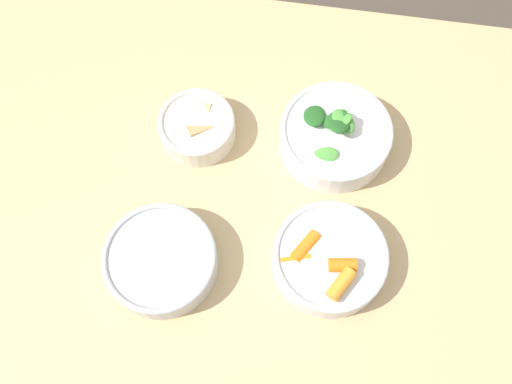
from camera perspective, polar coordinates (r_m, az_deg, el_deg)
ground_plane at (r=1.68m, az=-2.82°, el=-10.81°), size 10.00×10.00×0.00m
dining_table at (r=1.06m, az=-4.39°, el=-3.89°), size 1.23×0.91×0.74m
bowl_carrots at (r=0.91m, az=7.35°, el=-6.64°), size 0.18×0.18×0.07m
bowl_greens at (r=0.99m, az=7.91°, el=5.62°), size 0.19×0.19×0.09m
bowl_beans_hotdog at (r=0.92m, az=-9.44°, el=-6.79°), size 0.18×0.18×0.05m
bowl_cookies at (r=1.00m, az=-5.92°, el=6.51°), size 0.13×0.13×0.05m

